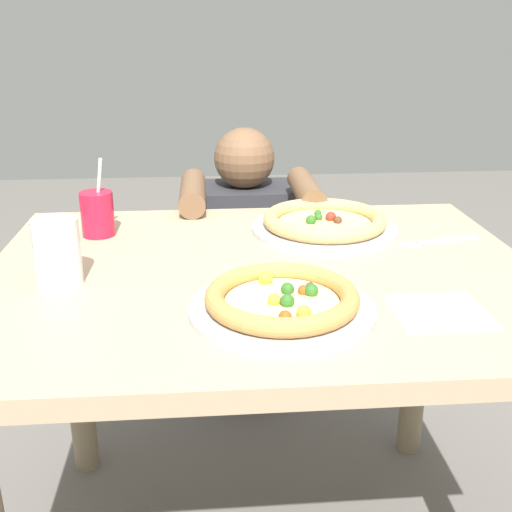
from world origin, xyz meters
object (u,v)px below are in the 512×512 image
pizza_near (282,301)px  fork (435,241)px  pizza_far (324,223)px  drink_cup_colored (97,214)px  water_cup_clear (57,252)px  diner_seated (245,279)px

pizza_near → fork: pizza_near is taller
pizza_far → drink_cup_colored: size_ratio=1.90×
pizza_near → drink_cup_colored: bearing=130.3°
fork → pizza_near: bearing=-139.7°
pizza_near → fork: size_ratio=1.62×
water_cup_clear → diner_seated: 0.94m
fork → diner_seated: diner_seated is taller
drink_cup_colored → fork: (0.77, -0.11, -0.05)m
drink_cup_colored → fork: drink_cup_colored is taller
drink_cup_colored → water_cup_clear: 0.29m
drink_cup_colored → water_cup_clear: bearing=-95.6°
pizza_far → fork: size_ratio=1.74×
pizza_far → pizza_near: bearing=-109.6°
drink_cup_colored → fork: 0.78m
water_cup_clear → diner_seated: (0.40, 0.75, -0.38)m
drink_cup_colored → fork: bearing=-8.4°
water_cup_clear → fork: size_ratio=0.64×
pizza_near → water_cup_clear: size_ratio=2.51×
pizza_near → drink_cup_colored: size_ratio=1.77×
pizza_near → diner_seated: (-0.01, 0.91, -0.34)m
water_cup_clear → pizza_far: bearing=26.2°
pizza_far → drink_cup_colored: 0.54m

